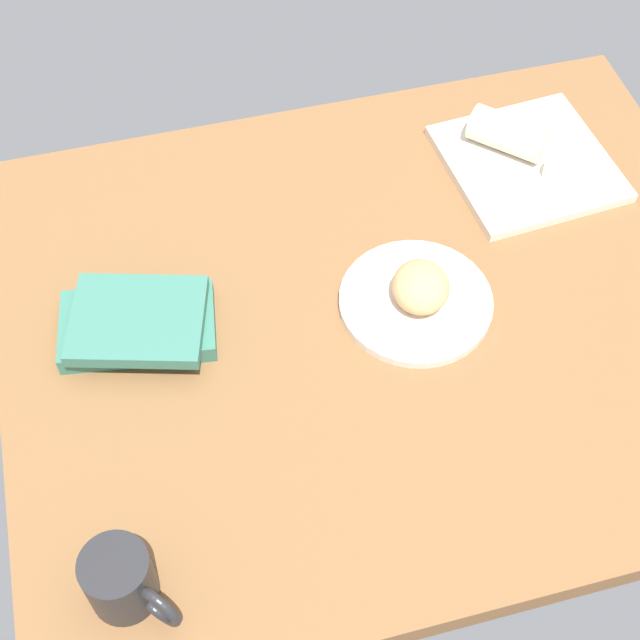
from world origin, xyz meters
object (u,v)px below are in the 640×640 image
at_px(round_plate, 415,300).
at_px(scone_pastry, 421,288).
at_px(breakfast_wrap, 508,134).
at_px(coffee_mug, 122,581).
at_px(sauce_cup, 561,170).
at_px(square_plate, 528,163).
at_px(book_stack, 138,323).

xyz_separation_m(round_plate, scone_pastry, (-0.00, 0.00, 0.03)).
height_order(scone_pastry, breakfast_wrap, breakfast_wrap).
bearing_deg(coffee_mug, scone_pastry, -145.39).
xyz_separation_m(round_plate, breakfast_wrap, (-0.24, -0.25, 0.04)).
bearing_deg(scone_pastry, breakfast_wrap, -131.82).
distance_m(sauce_cup, coffee_mug, 0.91).
bearing_deg(round_plate, sauce_cup, -150.05).
distance_m(round_plate, scone_pastry, 0.03).
bearing_deg(round_plate, square_plate, -140.43).
distance_m(round_plate, breakfast_wrap, 0.35).
distance_m(scone_pastry, breakfast_wrap, 0.35).
distance_m(square_plate, breakfast_wrap, 0.06).
relative_size(scone_pastry, breakfast_wrap, 0.76).
bearing_deg(square_plate, breakfast_wrap, -55.60).
height_order(square_plate, coffee_mug, coffee_mug).
bearing_deg(book_stack, round_plate, 173.29).
bearing_deg(square_plate, coffee_mug, 36.89).
bearing_deg(book_stack, breakfast_wrap, -161.71).
relative_size(round_plate, breakfast_wrap, 1.80).
bearing_deg(sauce_cup, coffee_mug, 33.28).
bearing_deg(book_stack, scone_pastry, 172.69).
distance_m(sauce_cup, breakfast_wrap, 0.10).
bearing_deg(breakfast_wrap, coffee_mug, 174.12).
bearing_deg(round_plate, book_stack, -6.71).
relative_size(square_plate, sauce_cup, 4.68).
relative_size(square_plate, breakfast_wrap, 2.05).
bearing_deg(breakfast_wrap, square_plate, -101.24).
relative_size(sauce_cup, breakfast_wrap, 0.44).
bearing_deg(breakfast_wrap, round_plate, -178.57).
xyz_separation_m(scone_pastry, sauce_cup, (-0.29, -0.17, -0.01)).
height_order(book_stack, coffee_mug, coffee_mug).
relative_size(scone_pastry, coffee_mug, 0.84).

